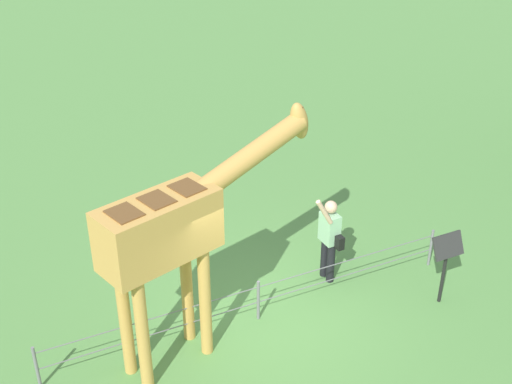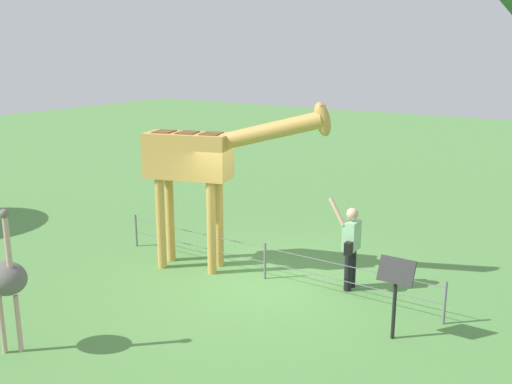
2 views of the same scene
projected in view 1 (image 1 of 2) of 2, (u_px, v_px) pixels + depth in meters
The scene contains 5 objects.
ground_plane at pixel (261, 321), 10.77m from camera, with size 60.00×60.00×0.00m, color #568E47.
giraffe at pixel (178, 228), 9.09m from camera, with size 3.72×1.55×3.50m.
visitor at pixel (329, 236), 11.38m from camera, with size 0.53×0.58×1.78m.
info_sign at pixel (447, 255), 10.78m from camera, with size 0.56×0.21×1.32m.
wire_fence at pixel (258, 299), 10.65m from camera, with size 7.05×0.05×0.75m.
Camera 1 is at (-3.73, -7.53, 7.07)m, focal length 46.21 mm.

